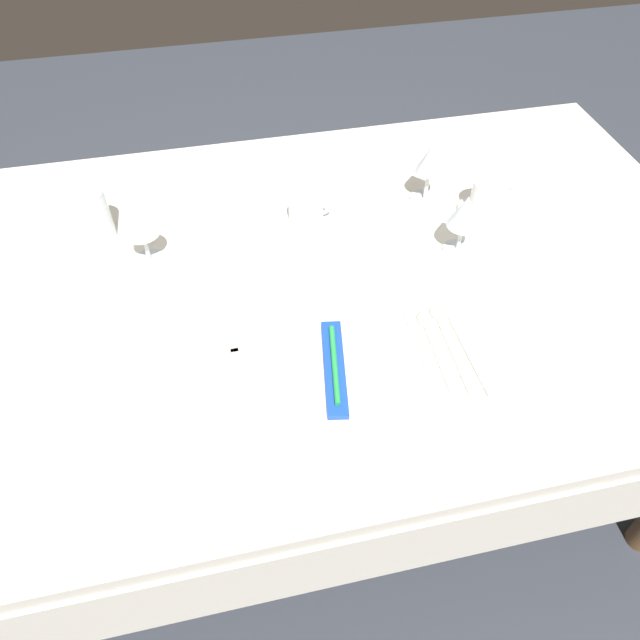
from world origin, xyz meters
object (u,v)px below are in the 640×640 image
dinner_plate (334,373)px  fork_outer (240,377)px  coffee_cup_right (307,210)px  wine_glass_centre (465,214)px  drink_tumbler (96,218)px  coffee_cup_left (488,196)px  spoon_dessert (447,336)px  wine_glass_left (139,222)px  spoon_soup (433,341)px  toothbrush_package (334,367)px  spoon_tea (461,337)px  dinner_knife (422,349)px  wine_glass_right (430,163)px

dinner_plate → fork_outer: bearing=169.1°
coffee_cup_right → wine_glass_centre: wine_glass_centre is taller
fork_outer → drink_tumbler: 0.52m
fork_outer → drink_tumbler: size_ratio=1.80×
coffee_cup_left → spoon_dessert: bearing=-122.8°
coffee_cup_right → wine_glass_left: (-0.35, -0.05, 0.06)m
drink_tumbler → spoon_soup: bearing=-36.0°
dinner_plate → coffee_cup_left: bearing=40.6°
toothbrush_package → wine_glass_centre: 0.44m
fork_outer → wine_glass_left: size_ratio=1.48×
toothbrush_package → spoon_tea: 0.26m
spoon_soup → wine_glass_centre: wine_glass_centre is taller
dinner_knife → dinner_plate: bearing=-172.3°
dinner_knife → wine_glass_centre: size_ratio=1.51×
coffee_cup_left → wine_glass_right: bearing=147.8°
fork_outer → spoon_tea: (0.42, 0.00, -0.00)m
coffee_cup_left → wine_glass_right: size_ratio=0.69×
spoon_dessert → spoon_soup: bearing=-167.8°
spoon_soup → wine_glass_right: (0.13, 0.43, 0.10)m
coffee_cup_right → wine_glass_right: bearing=5.8°
dinner_knife → wine_glass_left: (-0.49, 0.36, 0.10)m
spoon_tea → drink_tumbler: 0.81m
spoon_soup → coffee_cup_right: bearing=112.3°
wine_glass_centre → coffee_cup_left: bearing=45.5°
dinner_plate → spoon_dessert: bearing=10.8°
toothbrush_package → spoon_tea: (0.26, 0.04, -0.02)m
spoon_soup → wine_glass_right: size_ratio=1.42×
wine_glass_left → spoon_dessert: bearing=-31.9°
spoon_tea → wine_glass_left: (-0.57, 0.35, 0.10)m
dinner_plate → dinner_knife: 0.18m
coffee_cup_right → wine_glass_left: 0.36m
coffee_cup_left → drink_tumbler: 0.88m
dinner_plate → spoon_dessert: 0.23m
dinner_knife → wine_glass_centre: bearing=56.4°
wine_glass_centre → toothbrush_package: bearing=-141.1°
fork_outer → wine_glass_left: bearing=113.1°
spoon_tea → wine_glass_left: size_ratio=1.53×
toothbrush_package → spoon_dessert: 0.24m
dinner_plate → wine_glass_centre: wine_glass_centre is taller
dinner_plate → fork_outer: 0.17m
dinner_knife → coffee_cup_right: size_ratio=2.18×
wine_glass_centre → wine_glass_left: bearing=170.5°
toothbrush_package → wine_glass_left: bearing=129.5°
spoon_tea → coffee_cup_right: (-0.22, 0.40, 0.04)m
spoon_soup → coffee_cup_left: coffee_cup_left is taller
wine_glass_left → dinner_plate: bearing=-50.5°
spoon_soup → coffee_cup_left: (0.25, 0.35, 0.04)m
dinner_plate → coffee_cup_left: 0.60m
spoon_dessert → wine_glass_centre: bearing=64.5°
spoon_dessert → wine_glass_left: (-0.55, 0.34, 0.10)m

